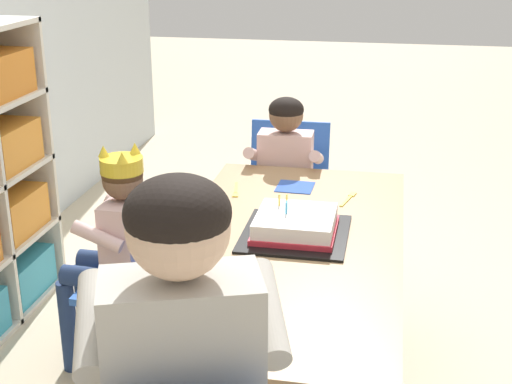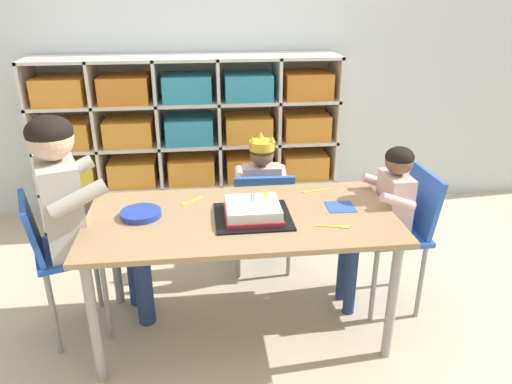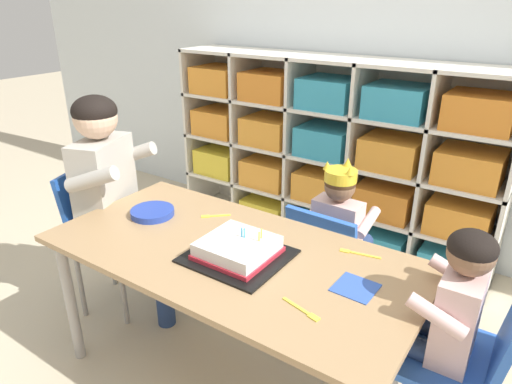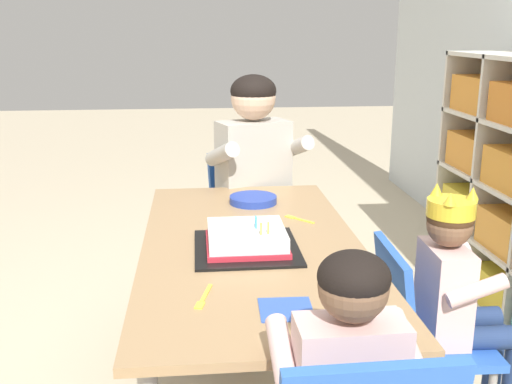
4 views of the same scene
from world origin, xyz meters
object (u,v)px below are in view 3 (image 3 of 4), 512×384
(classroom_chair_adult_side, at_px, (101,223))
(fork_by_napkin, at_px, (303,310))
(adult_helper_seated, at_px, (117,184))
(classroom_chair_guest_side, at_px, (470,357))
(classroom_chair_blue, at_px, (328,259))
(fork_at_table_front_edge, at_px, (214,216))
(paper_plate_stack, at_px, (152,212))
(activity_table, at_px, (231,265))
(child_with_crown, at_px, (341,224))
(birthday_cake_on_tray, at_px, (238,250))
(guest_at_table_side, at_px, (439,316))
(fork_scattered_mid_table, at_px, (357,253))

(classroom_chair_adult_side, height_order, fork_by_napkin, classroom_chair_adult_side)
(adult_helper_seated, xyz_separation_m, classroom_chair_guest_side, (1.54, 0.02, -0.22))
(classroom_chair_blue, xyz_separation_m, fork_at_table_front_edge, (-0.39, -0.31, 0.24))
(adult_helper_seated, bearing_deg, fork_at_table_front_edge, -100.14)
(paper_plate_stack, distance_m, fork_by_napkin, 0.85)
(activity_table, relative_size, child_with_crown, 1.69)
(classroom_chair_blue, bearing_deg, paper_plate_stack, 38.55)
(classroom_chair_adult_side, bearing_deg, birthday_cake_on_tray, -114.84)
(classroom_chair_adult_side, height_order, paper_plate_stack, classroom_chair_adult_side)
(classroom_chair_adult_side, distance_m, paper_plate_stack, 0.42)
(classroom_chair_blue, bearing_deg, fork_by_napkin, 110.86)
(child_with_crown, xyz_separation_m, paper_plate_stack, (-0.61, -0.56, 0.12))
(child_with_crown, bearing_deg, adult_helper_seated, 31.46)
(paper_plate_stack, bearing_deg, adult_helper_seated, 169.07)
(fork_at_table_front_edge, bearing_deg, guest_at_table_side, -45.97)
(classroom_chair_blue, relative_size, fork_at_table_front_edge, 6.26)
(activity_table, bearing_deg, classroom_chair_guest_side, 8.25)
(guest_at_table_side, xyz_separation_m, paper_plate_stack, (-1.15, -0.07, 0.06))
(classroom_chair_adult_side, relative_size, fork_by_napkin, 5.13)
(classroom_chair_adult_side, relative_size, guest_at_table_side, 0.83)
(adult_helper_seated, xyz_separation_m, paper_plate_stack, (0.28, -0.05, -0.04))
(child_with_crown, height_order, paper_plate_stack, child_with_crown)
(fork_by_napkin, bearing_deg, classroom_chair_adult_side, 3.60)
(guest_at_table_side, xyz_separation_m, fork_at_table_front_edge, (-0.93, 0.07, 0.05))
(classroom_chair_guest_side, relative_size, fork_scattered_mid_table, 4.98)
(paper_plate_stack, bearing_deg, guest_at_table_side, 3.52)
(adult_helper_seated, xyz_separation_m, fork_by_napkin, (1.11, -0.26, -0.06))
(activity_table, distance_m, fork_scattered_mid_table, 0.46)
(activity_table, distance_m, classroom_chair_adult_side, 0.84)
(classroom_chair_blue, height_order, birthday_cake_on_tray, birthday_cake_on_tray)
(guest_at_table_side, height_order, fork_at_table_front_edge, guest_at_table_side)
(child_with_crown, distance_m, paper_plate_stack, 0.83)
(fork_by_napkin, relative_size, fork_scattered_mid_table, 0.95)
(classroom_chair_blue, distance_m, fork_scattered_mid_table, 0.42)
(activity_table, xyz_separation_m, guest_at_table_side, (0.71, 0.12, 0.01))
(classroom_chair_blue, relative_size, child_with_crown, 0.78)
(child_with_crown, bearing_deg, classroom_chair_adult_side, 30.47)
(classroom_chair_guest_side, height_order, birthday_cake_on_tray, classroom_chair_guest_side)
(classroom_chair_adult_side, bearing_deg, child_with_crown, -80.96)
(child_with_crown, relative_size, fork_by_napkin, 5.83)
(birthday_cake_on_tray, bearing_deg, classroom_chair_adult_side, 174.55)
(guest_at_table_side, bearing_deg, birthday_cake_on_tray, -79.35)
(classroom_chair_guest_side, relative_size, fork_at_table_front_edge, 7.19)
(child_with_crown, bearing_deg, paper_plate_stack, 44.44)
(child_with_crown, height_order, fork_by_napkin, child_with_crown)
(guest_at_table_side, height_order, birthday_cake_on_tray, guest_at_table_side)
(classroom_chair_blue, height_order, paper_plate_stack, same)
(classroom_chair_adult_side, xyz_separation_m, guest_at_table_side, (1.54, 0.05, 0.10))
(classroom_chair_guest_side, distance_m, paper_plate_stack, 1.27)
(child_with_crown, xyz_separation_m, guest_at_table_side, (0.54, -0.49, 0.05))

